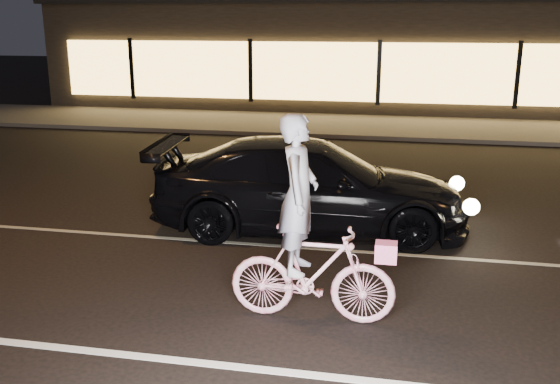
# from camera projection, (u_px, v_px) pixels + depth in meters

# --- Properties ---
(ground) EXTENTS (90.00, 90.00, 0.00)m
(ground) POSITION_uv_depth(u_px,v_px,m) (320.00, 308.00, 7.67)
(ground) COLOR black
(ground) RESTS_ON ground
(lane_stripe_near) EXTENTS (60.00, 0.12, 0.01)m
(lane_stripe_near) POSITION_uv_depth(u_px,v_px,m) (300.00, 374.00, 6.25)
(lane_stripe_near) COLOR silver
(lane_stripe_near) RESTS_ON ground
(lane_stripe_far) EXTENTS (60.00, 0.10, 0.01)m
(lane_stripe_far) POSITION_uv_depth(u_px,v_px,m) (338.00, 250.00, 9.56)
(lane_stripe_far) COLOR gray
(lane_stripe_far) RESTS_ON ground
(sidewalk) EXTENTS (30.00, 4.00, 0.12)m
(sidewalk) POSITION_uv_depth(u_px,v_px,m) (374.00, 126.00, 19.92)
(sidewalk) COLOR #383533
(sidewalk) RESTS_ON ground
(storefront) EXTENTS (25.40, 8.42, 4.20)m
(storefront) POSITION_uv_depth(u_px,v_px,m) (384.00, 50.00, 24.99)
(storefront) COLOR black
(storefront) RESTS_ON ground
(cyclist) EXTENTS (1.94, 0.67, 2.45)m
(cyclist) POSITION_uv_depth(u_px,v_px,m) (309.00, 250.00, 7.16)
(cyclist) COLOR #E1497A
(cyclist) RESTS_ON ground
(sedan) EXTENTS (5.33, 2.51, 1.50)m
(sedan) POSITION_uv_depth(u_px,v_px,m) (310.00, 186.00, 10.31)
(sedan) COLOR black
(sedan) RESTS_ON ground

